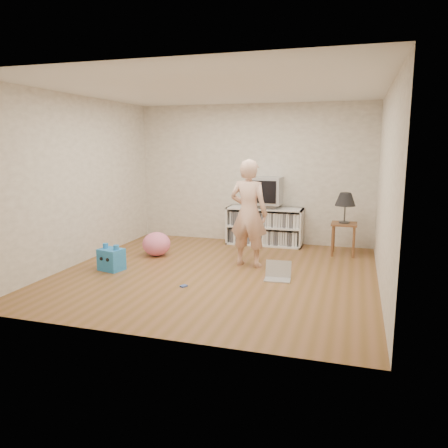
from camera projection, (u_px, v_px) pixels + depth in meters
ground at (217, 273)px, 6.39m from camera, size 4.50×4.50×0.00m
walls at (217, 184)px, 6.16m from camera, size 4.52×4.52×2.60m
ceiling at (216, 89)px, 5.92m from camera, size 4.50×4.50×0.01m
media_unit at (265, 226)px, 8.16m from camera, size 1.40×0.45×0.70m
dvd_deck at (265, 206)px, 8.08m from camera, size 0.45×0.35×0.07m
crt_tv at (265, 190)px, 8.02m from camera, size 0.60×0.53×0.50m
side_table at (344, 231)px, 7.38m from camera, size 0.42×0.42×0.55m
table_lamp at (345, 200)px, 7.28m from camera, size 0.34×0.34×0.52m
person at (249, 213)px, 6.64m from camera, size 0.65×0.48×1.64m
laptop at (278, 274)px, 6.10m from camera, size 0.38×0.31×0.25m
playing_cards at (184, 286)px, 5.78m from camera, size 0.10×0.11×0.02m
plush_blue at (111, 259)px, 6.52m from camera, size 0.40×0.35×0.40m
plush_pink at (156, 244)px, 7.36m from camera, size 0.54×0.54×0.40m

